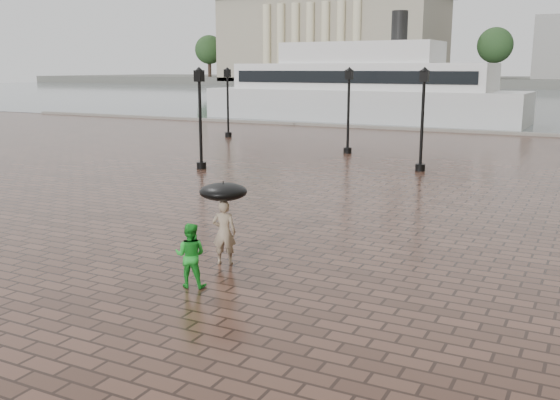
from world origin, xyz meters
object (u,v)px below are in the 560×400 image
at_px(street_lamps, 353,110).
at_px(ferry_near, 360,89).
at_px(adult_pedestrian, 224,232).
at_px(child_pedestrian, 190,255).

height_order(street_lamps, ferry_near, ferry_near).
bearing_deg(ferry_near, street_lamps, -69.22).
bearing_deg(ferry_near, adult_pedestrian, -72.53).
xyz_separation_m(street_lamps, ferry_near, (-7.14, 20.77, 0.40)).
relative_size(street_lamps, adult_pedestrian, 14.06).
relative_size(adult_pedestrian, child_pedestrian, 1.11).
bearing_deg(child_pedestrian, street_lamps, -95.60).
distance_m(street_lamps, ferry_near, 21.97).
xyz_separation_m(adult_pedestrian, child_pedestrian, (0.20, -1.64, -0.08)).
relative_size(adult_pedestrian, ferry_near, 0.05).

